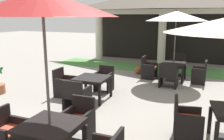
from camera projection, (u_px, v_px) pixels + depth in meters
background_pavilion at (164, 6)px, 12.52m from camera, size 8.80×2.58×3.96m
lawn_strip at (154, 68)px, 11.76m from camera, size 10.60×2.02×0.01m
patio_table_near_foreground at (92, 80)px, 7.24m from camera, size 1.01×1.01×0.70m
patio_chair_near_foreground_north at (104, 79)px, 8.17m from camera, size 0.59×0.59×0.85m
patio_chair_near_foreground_west at (65, 84)px, 7.62m from camera, size 0.61×0.63×0.88m
patio_chair_near_foreground_south at (77, 96)px, 6.40m from camera, size 0.66×0.61×0.88m
patio_chair_mid_left_west at (186, 121)px, 4.89m from camera, size 0.65×0.66×0.90m
patio_table_mid_right at (174, 65)px, 9.40m from camera, size 0.88×0.88×0.72m
patio_umbrella_mid_right at (176, 17)px, 8.99m from camera, size 2.31×2.31×2.78m
patio_chair_mid_right_north at (177, 66)px, 10.34m from camera, size 0.61×0.59×0.92m
patio_chair_mid_right_west at (149, 68)px, 9.84m from camera, size 0.56×0.61×0.91m
patio_chair_mid_right_south at (168, 76)px, 8.55m from camera, size 0.63×0.55×0.90m
patio_chair_mid_right_east at (200, 73)px, 9.05m from camera, size 0.51×0.59×0.89m
patio_table_far_back at (50, 130)px, 3.97m from camera, size 0.97×0.97×0.76m
patio_umbrella_far_back at (42, 6)px, 3.53m from camera, size 2.29×2.29×2.95m
patio_chair_far_back_north at (80, 121)px, 4.91m from camera, size 0.56×0.51×0.87m
patio_chair_far_back_west at (7, 133)px, 4.38m from camera, size 0.51×0.60×0.86m
terracotta_urn at (138, 70)px, 10.61m from camera, size 0.34×0.34×0.46m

